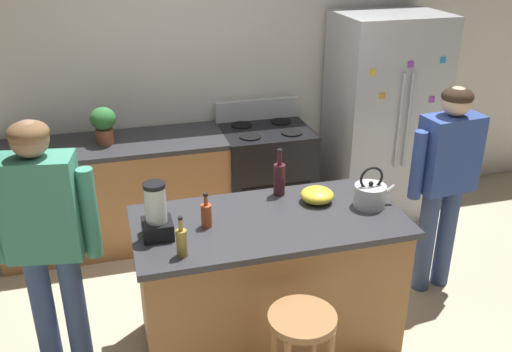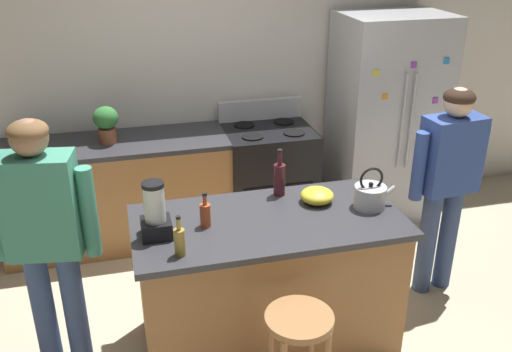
# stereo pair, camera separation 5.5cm
# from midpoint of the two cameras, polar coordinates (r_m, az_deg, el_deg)

# --- Properties ---
(ground_plane) EXTENTS (14.00, 14.00, 0.00)m
(ground_plane) POSITION_cam_midpoint_polar(r_m,az_deg,el_deg) (3.92, 0.80, -16.09)
(ground_plane) COLOR beige
(back_wall) EXTENTS (8.00, 0.10, 2.70)m
(back_wall) POSITION_cam_midpoint_polar(r_m,az_deg,el_deg) (5.02, -5.42, 10.60)
(back_wall) COLOR silver
(back_wall) RESTS_ON ground_plane
(kitchen_island) EXTENTS (1.64, 0.80, 0.91)m
(kitchen_island) POSITION_cam_midpoint_polar(r_m,az_deg,el_deg) (3.63, 0.84, -10.61)
(kitchen_island) COLOR #9E6B3D
(kitchen_island) RESTS_ON ground_plane
(back_counter_run) EXTENTS (2.00, 0.64, 0.91)m
(back_counter_run) POSITION_cam_midpoint_polar(r_m,az_deg,el_deg) (4.87, -13.42, -1.63)
(back_counter_run) COLOR #9E6B3D
(back_counter_run) RESTS_ON ground_plane
(refrigerator) EXTENTS (0.90, 0.73, 1.84)m
(refrigerator) POSITION_cam_midpoint_polar(r_m,az_deg,el_deg) (5.21, 12.40, 5.74)
(refrigerator) COLOR #B7BABF
(refrigerator) RESTS_ON ground_plane
(stove_range) EXTENTS (0.76, 0.65, 1.09)m
(stove_range) POSITION_cam_midpoint_polar(r_m,az_deg,el_deg) (5.01, 0.67, -0.04)
(stove_range) COLOR black
(stove_range) RESTS_ON ground_plane
(person_by_island_left) EXTENTS (0.60, 0.28, 1.63)m
(person_by_island_left) POSITION_cam_midpoint_polar(r_m,az_deg,el_deg) (3.32, -20.97, -5.30)
(person_by_island_left) COLOR #384C7A
(person_by_island_left) RESTS_ON ground_plane
(person_by_sink_right) EXTENTS (0.60, 0.26, 1.56)m
(person_by_sink_right) POSITION_cam_midpoint_polar(r_m,az_deg,el_deg) (4.14, 18.32, 0.34)
(person_by_sink_right) COLOR #384C7A
(person_by_sink_right) RESTS_ON ground_plane
(bar_stool) EXTENTS (0.36, 0.36, 0.70)m
(bar_stool) POSITION_cam_midpoint_polar(r_m,az_deg,el_deg) (3.08, 4.09, -16.25)
(bar_stool) COLOR #9E6B3D
(bar_stool) RESTS_ON ground_plane
(potted_plant) EXTENTS (0.20, 0.20, 0.30)m
(potted_plant) POSITION_cam_midpoint_polar(r_m,az_deg,el_deg) (4.64, -15.53, 5.21)
(potted_plant) COLOR brown
(potted_plant) RESTS_ON back_counter_run
(blender_appliance) EXTENTS (0.17, 0.17, 0.33)m
(blender_appliance) POSITION_cam_midpoint_polar(r_m,az_deg,el_deg) (3.19, -10.54, -3.88)
(blender_appliance) COLOR black
(blender_appliance) RESTS_ON kitchen_island
(bottle_wine) EXTENTS (0.08, 0.08, 0.32)m
(bottle_wine) POSITION_cam_midpoint_polar(r_m,az_deg,el_deg) (3.64, 1.95, -0.22)
(bottle_wine) COLOR #471923
(bottle_wine) RESTS_ON kitchen_island
(bottle_vinegar) EXTENTS (0.06, 0.06, 0.24)m
(bottle_vinegar) POSITION_cam_midpoint_polar(r_m,az_deg,el_deg) (3.03, -8.06, -6.60)
(bottle_vinegar) COLOR olive
(bottle_vinegar) RESTS_ON kitchen_island
(bottle_cooking_sauce) EXTENTS (0.06, 0.06, 0.22)m
(bottle_cooking_sauce) POSITION_cam_midpoint_polar(r_m,az_deg,el_deg) (3.29, -5.53, -3.91)
(bottle_cooking_sauce) COLOR #B24C26
(bottle_cooking_sauce) RESTS_ON kitchen_island
(mixing_bowl) EXTENTS (0.21, 0.21, 0.10)m
(mixing_bowl) POSITION_cam_midpoint_polar(r_m,az_deg,el_deg) (3.59, 5.78, -1.94)
(mixing_bowl) COLOR yellow
(mixing_bowl) RESTS_ON kitchen_island
(tea_kettle) EXTENTS (0.28, 0.20, 0.27)m
(tea_kettle) POSITION_cam_midpoint_polar(r_m,az_deg,el_deg) (3.57, 11.07, -1.86)
(tea_kettle) COLOR #B7BABF
(tea_kettle) RESTS_ON kitchen_island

